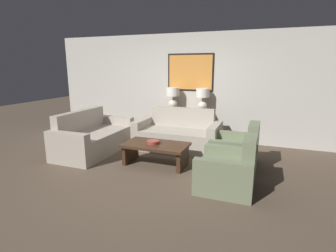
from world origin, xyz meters
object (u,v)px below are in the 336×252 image
object	(u,v)px
coffee_table	(156,149)
armchair_near_camera	(229,171)
decorative_bowl	(153,142)
armchair_near_back_wall	(237,151)
console_table	(187,126)
table_lamp_left	(173,97)
couch_by_back_wall	(178,136)
couch_by_side	(93,138)
table_lamp_right	(203,98)

from	to	relation	value
coffee_table	armchair_near_camera	xyz separation A→B (m)	(1.44, -0.52, -0.03)
decorative_bowl	armchair_near_back_wall	distance (m)	1.59
console_table	coffee_table	world-z (taller)	console_table
console_table	table_lamp_left	bearing A→B (deg)	180.00
couch_by_back_wall	decorative_bowl	size ratio (longest dim) A/B	7.86
decorative_bowl	armchair_near_camera	xyz separation A→B (m)	(1.49, -0.50, -0.17)
console_table	armchair_near_camera	world-z (taller)	armchair_near_camera
armchair_near_back_wall	couch_by_back_wall	bearing A→B (deg)	156.34
couch_by_back_wall	decorative_bowl	xyz separation A→B (m)	(-0.11, -1.15, 0.14)
couch_by_side	decorative_bowl	xyz separation A→B (m)	(1.56, -0.27, 0.14)
couch_by_back_wall	armchair_near_camera	xyz separation A→B (m)	(1.38, -1.64, -0.02)
table_lamp_left	coffee_table	distance (m)	2.03
couch_by_back_wall	table_lamp_right	bearing A→B (deg)	62.06
armchair_near_back_wall	table_lamp_right	bearing A→B (deg)	126.96
table_lamp_left	decorative_bowl	xyz separation A→B (m)	(0.27, -1.86, -0.66)
coffee_table	armchair_near_camera	world-z (taller)	armchair_near_camera
decorative_bowl	armchair_near_back_wall	world-z (taller)	armchair_near_back_wall
table_lamp_right	armchair_near_back_wall	size ratio (longest dim) A/B	0.64
table_lamp_left	couch_by_side	size ratio (longest dim) A/B	0.30
coffee_table	armchair_near_back_wall	xyz separation A→B (m)	(1.44, 0.52, -0.03)
console_table	coffee_table	xyz separation A→B (m)	(-0.07, -1.84, -0.08)
armchair_near_camera	couch_by_back_wall	bearing A→B (deg)	129.93
table_lamp_right	armchair_near_camera	size ratio (longest dim) A/B	0.64
couch_by_side	armchair_near_camera	world-z (taller)	couch_by_side
couch_by_side	decorative_bowl	distance (m)	1.59
couch_by_back_wall	armchair_near_back_wall	size ratio (longest dim) A/B	2.14
console_table	couch_by_back_wall	distance (m)	0.72
couch_by_side	coffee_table	xyz separation A→B (m)	(1.60, -0.25, 0.00)
table_lamp_left	armchair_near_back_wall	distance (m)	2.35
console_table	table_lamp_right	size ratio (longest dim) A/B	2.22
table_lamp_left	armchair_near_back_wall	bearing A→B (deg)	-36.95
couch_by_back_wall	armchair_near_back_wall	xyz separation A→B (m)	(1.38, -0.60, -0.02)
console_table	armchair_near_back_wall	bearing A→B (deg)	-43.85
table_lamp_left	armchair_near_camera	world-z (taller)	table_lamp_left
couch_by_back_wall	armchair_near_camera	distance (m)	2.14
table_lamp_left	couch_by_back_wall	bearing A→B (deg)	-62.06
coffee_table	decorative_bowl	size ratio (longest dim) A/B	5.09
coffee_table	armchair_near_back_wall	world-z (taller)	armchair_near_back_wall
console_table	couch_by_back_wall	size ratio (longest dim) A/B	0.67
table_lamp_right	table_lamp_left	bearing A→B (deg)	180.00
table_lamp_right	armchair_near_back_wall	distance (m)	1.85
console_table	couch_by_side	xyz separation A→B (m)	(-1.67, -1.59, -0.08)
table_lamp_right	decorative_bowl	world-z (taller)	table_lamp_right
armchair_near_back_wall	table_lamp_left	bearing A→B (deg)	143.05
armchair_near_back_wall	console_table	bearing A→B (deg)	136.15
couch_by_back_wall	decorative_bowl	world-z (taller)	couch_by_back_wall
coffee_table	table_lamp_left	bearing A→B (deg)	99.64
table_lamp_left	armchair_near_camera	size ratio (longest dim) A/B	0.64
decorative_bowl	armchair_near_back_wall	xyz separation A→B (m)	(1.49, 0.54, -0.17)
console_table	table_lamp_left	size ratio (longest dim) A/B	2.22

